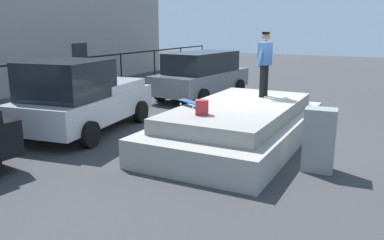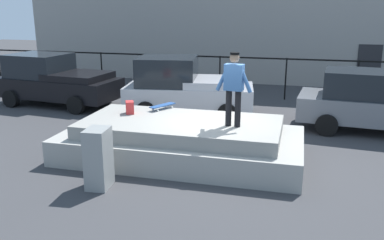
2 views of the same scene
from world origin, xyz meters
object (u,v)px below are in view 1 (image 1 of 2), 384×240
at_px(skateboarder, 265,60).
at_px(car_silver_pickup_mid, 81,97).
at_px(car_grey_hatchback_far, 202,74).
at_px(skateboard, 190,102).
at_px(backpack, 202,107).
at_px(utility_box, 319,140).

bearing_deg(skateboarder, car_silver_pickup_mid, 118.86).
bearing_deg(car_grey_hatchback_far, skateboard, -156.28).
bearing_deg(car_grey_hatchback_far, backpack, -153.84).
bearing_deg(utility_box, skateboard, 78.12).
xyz_separation_m(car_grey_hatchback_far, utility_box, (-6.31, -5.68, -0.32)).
distance_m(skateboarder, car_silver_pickup_mid, 5.01).
distance_m(backpack, car_grey_hatchback_far, 7.37).
distance_m(skateboarder, backpack, 2.94).
relative_size(car_grey_hatchback_far, utility_box, 3.86).
distance_m(skateboard, car_silver_pickup_mid, 3.18).
bearing_deg(utility_box, backpack, 92.21).
bearing_deg(backpack, car_silver_pickup_mid, 147.94).
height_order(car_silver_pickup_mid, utility_box, car_silver_pickup_mid).
height_order(skateboard, utility_box, utility_box).
relative_size(skateboarder, backpack, 5.32).
height_order(car_silver_pickup_mid, car_grey_hatchback_far, car_silver_pickup_mid).
bearing_deg(skateboarder, car_grey_hatchback_far, 44.28).
bearing_deg(skateboard, car_grey_hatchback_far, 23.72).
height_order(skateboarder, backpack, skateboarder).
relative_size(car_silver_pickup_mid, utility_box, 3.59).
height_order(backpack, car_silver_pickup_mid, car_silver_pickup_mid).
xyz_separation_m(car_silver_pickup_mid, car_grey_hatchback_far, (6.21, -0.56, -0.01)).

